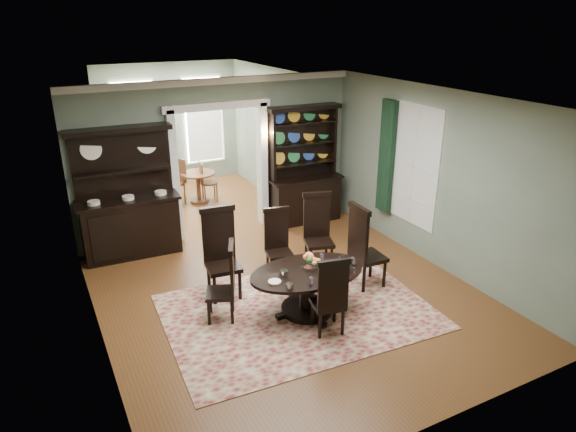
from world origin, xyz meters
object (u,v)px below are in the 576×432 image
Objects in this scene: dining_table at (307,283)px; parlor_table at (198,183)px; sideboard at (129,212)px; welsh_dresser at (304,181)px.

dining_table is 5.23m from parlor_table.
welsh_dresser reaches higher than sideboard.
sideboard is 0.96× the size of welsh_dresser.
parlor_table is (0.08, 5.23, -0.01)m from dining_table.
welsh_dresser is at bearing -51.78° from parlor_table.
welsh_dresser is at bearing 64.10° from dining_table.
sideboard reaches higher than parlor_table.
welsh_dresser reaches higher than dining_table.
parlor_table reaches higher than dining_table.
dining_table is at bearing -116.40° from welsh_dresser.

